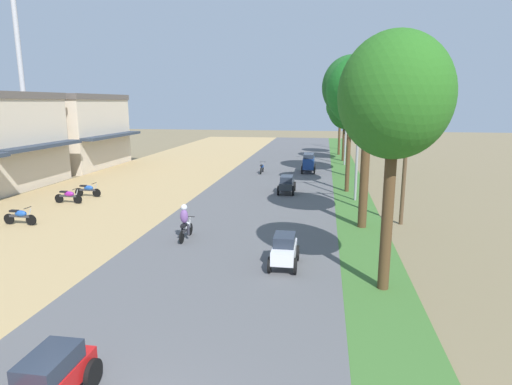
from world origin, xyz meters
TOP-DOWN VIEW (x-y plane):
  - shophouse_far at (-19.97, 32.62)m, footprint 8.21×9.77m
  - parked_motorbike_nearest at (-11.37, 13.36)m, footprint 1.80×0.54m
  - parked_motorbike_second at (-11.70, 18.13)m, footprint 1.80×0.54m
  - parked_motorbike_third at (-11.52, 20.07)m, footprint 1.80×0.54m
  - median_tree_nearest at (5.84, 8.40)m, footprint 3.50×3.50m
  - median_tree_second at (5.74, 15.71)m, footprint 3.99×3.99m
  - median_tree_third at (5.41, 24.52)m, footprint 3.23×3.23m
  - median_tree_fourth at (5.76, 31.24)m, footprint 4.70×4.70m
  - median_tree_fifth at (5.82, 40.70)m, footprint 3.74×3.74m
  - median_tree_sixth at (5.49, 46.22)m, footprint 3.29×3.29m
  - streetlamp_near at (5.80, 21.82)m, footprint 3.16×0.20m
  - streetlamp_mid at (5.80, 37.66)m, footprint 3.16×0.20m
  - streetlamp_far at (5.80, 52.14)m, footprint 3.16×0.20m
  - utility_pole_near at (7.79, 16.75)m, footprint 1.80×0.20m
  - car_sedan_red at (-1.56, 1.32)m, footprint 1.10×2.26m
  - car_hatchback_white at (2.38, 9.82)m, footprint 1.04×2.00m
  - car_sedan_charcoal at (1.31, 23.23)m, footprint 1.10×2.26m
  - car_van_blue at (2.46, 32.31)m, footprint 1.19×2.41m
  - motorbike_foreground_rider at (-2.32, 12.35)m, footprint 0.54×1.80m
  - motorbike_ahead_second at (-1.56, 31.33)m, footprint 0.54×1.80m

SIDE VIEW (x-z plane):
  - parked_motorbike_nearest at x=-11.37m, z-range 0.08..1.02m
  - parked_motorbike_second at x=-11.70m, z-range 0.08..1.02m
  - parked_motorbike_third at x=-11.52m, z-range 0.08..1.02m
  - motorbike_ahead_second at x=-1.56m, z-range 0.10..1.04m
  - car_sedan_red at x=-1.56m, z-range 0.15..1.34m
  - car_sedan_charcoal at x=1.31m, z-range 0.15..1.34m
  - car_hatchback_white at x=2.38m, z-range 0.13..1.36m
  - motorbike_foreground_rider at x=-2.32m, z-range 0.03..1.69m
  - car_van_blue at x=2.46m, z-range 0.19..1.86m
  - shophouse_far at x=-19.97m, z-range 0.01..6.91m
  - streetlamp_near at x=5.80m, z-range 0.64..7.66m
  - streetlamp_mid at x=5.80m, z-range 0.65..7.95m
  - streetlamp_far at x=5.80m, z-range 0.65..8.22m
  - utility_pole_near at x=7.79m, z-range 0.19..8.92m
  - median_tree_sixth at x=5.49m, z-range 1.99..9.19m
  - median_tree_fifth at x=5.82m, z-range 1.70..9.88m
  - median_tree_nearest at x=5.84m, z-range 2.19..10.47m
  - median_tree_second at x=5.74m, z-range 2.41..10.85m
  - median_tree_third at x=5.41m, z-range 2.73..11.48m
  - median_tree_fourth at x=5.76m, z-range 2.44..12.32m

